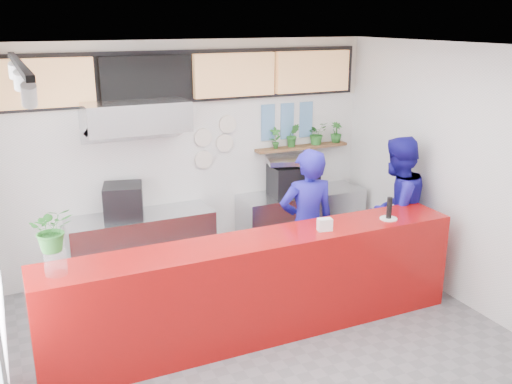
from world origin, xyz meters
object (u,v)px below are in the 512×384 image
object	(u,v)px
service_counter	(259,287)
panini_oven	(123,201)
espresso_machine	(293,180)
staff_center	(307,226)
pepper_mill	(389,208)
staff_right	(395,210)

from	to	relation	value
service_counter	panini_oven	size ratio (longest dim) A/B	9.79
panini_oven	espresso_machine	size ratio (longest dim) A/B	0.73
staff_center	pepper_mill	size ratio (longest dim) A/B	7.68
staff_center	panini_oven	bearing A→B (deg)	-25.12
panini_oven	pepper_mill	xyz separation A→B (m)	(2.55, -1.88, 0.13)
espresso_machine	staff_center	distance (m)	1.36
staff_right	pepper_mill	world-z (taller)	staff_right
service_counter	panini_oven	xyz separation A→B (m)	(-1.00, 1.80, 0.56)
espresso_machine	staff_center	bearing A→B (deg)	-106.98
espresso_machine	staff_center	world-z (taller)	staff_center
espresso_machine	staff_center	size ratio (longest dim) A/B	0.34
panini_oven	staff_right	size ratio (longest dim) A/B	0.24
service_counter	staff_center	xyz separation A→B (m)	(0.87, 0.54, 0.37)
panini_oven	staff_right	xyz separation A→B (m)	(3.13, -1.28, -0.17)
espresso_machine	pepper_mill	distance (m)	1.89
espresso_machine	pepper_mill	xyz separation A→B (m)	(0.20, -1.88, 0.13)
service_counter	staff_right	xyz separation A→B (m)	(2.13, 0.52, 0.39)
panini_oven	staff_center	xyz separation A→B (m)	(1.87, -1.26, -0.18)
service_counter	staff_center	world-z (taller)	staff_center
panini_oven	espresso_machine	xyz separation A→B (m)	(2.36, 0.00, -0.00)
espresso_machine	service_counter	bearing A→B (deg)	-122.74
pepper_mill	panini_oven	bearing A→B (deg)	143.65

